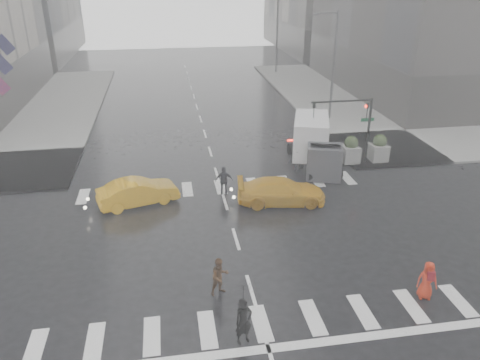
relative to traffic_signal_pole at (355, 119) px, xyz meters
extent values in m
plane|color=black|center=(-9.01, -8.01, -3.22)|extent=(120.00, 120.00, 0.00)
cube|color=slate|center=(10.49, 9.49, -3.14)|extent=(35.00, 35.00, 0.15)
cube|color=#2A2826|center=(19.99, 18.99, -1.02)|extent=(26.05, 26.05, 4.40)
cube|color=#2A2826|center=(19.99, 47.99, -1.02)|extent=(26.05, 26.05, 4.40)
cylinder|color=black|center=(0.99, -0.01, -0.97)|extent=(0.16, 0.16, 4.50)
cylinder|color=black|center=(-1.01, -0.01, 1.18)|extent=(4.00, 0.12, 0.12)
imported|color=black|center=(0.74, -0.01, 0.48)|extent=(0.16, 0.20, 1.00)
imported|color=black|center=(-2.81, -0.01, 0.68)|extent=(0.16, 0.20, 1.00)
sphere|color=#FF190C|center=(0.64, -0.01, 0.78)|extent=(0.20, 0.20, 0.20)
cube|color=#0D6030|center=(0.99, 0.29, -0.22)|extent=(0.90, 0.03, 0.22)
cylinder|color=#59595B|center=(1.99, 9.99, 1.28)|extent=(0.20, 0.20, 9.00)
cylinder|color=#59595B|center=(1.09, 9.99, 5.58)|extent=(1.80, 0.12, 0.12)
cube|color=#59595B|center=(0.19, 9.99, 5.48)|extent=(0.50, 0.22, 0.15)
cylinder|color=#59595B|center=(1.99, 29.99, 1.28)|extent=(0.20, 0.20, 9.00)
cube|color=slate|center=(-2.01, 0.19, -2.52)|extent=(1.10, 1.10, 1.10)
sphere|color=#203216|center=(-2.01, 0.19, -1.72)|extent=(0.90, 0.90, 0.90)
cube|color=slate|center=(-0.01, 0.19, -2.52)|extent=(1.10, 1.10, 1.10)
sphere|color=#203216|center=(-0.01, 0.19, -1.72)|extent=(0.90, 0.90, 0.90)
cube|color=slate|center=(1.99, 0.19, -2.52)|extent=(1.10, 1.10, 1.10)
sphere|color=#203216|center=(1.99, 0.19, -1.72)|extent=(0.90, 0.90, 0.90)
cube|color=#110F37|center=(-23.81, 10.49, 2.23)|extent=(1.54, 0.02, 1.66)
cube|color=#110F37|center=(-23.81, 11.99, 3.43)|extent=(1.54, 0.02, 1.66)
imported|color=black|center=(-9.80, -14.81, -2.32)|extent=(0.76, 0.62, 1.80)
imported|color=black|center=(-9.80, -14.81, -1.23)|extent=(1.23, 1.24, 0.88)
imported|color=#402816|center=(-10.27, -12.01, -2.40)|extent=(0.97, 0.88, 1.63)
imported|color=red|center=(-2.24, -13.58, -2.40)|extent=(0.91, 0.72, 1.62)
cube|color=maroon|center=(-2.24, -13.76, -2.07)|extent=(0.31, 0.23, 0.40)
imported|color=black|center=(-8.91, -3.01, -2.35)|extent=(1.07, 0.71, 1.73)
imported|color=black|center=(-3.88, -0.43, -2.39)|extent=(1.16, 0.79, 1.65)
imported|color=orange|center=(-13.78, -3.45, -2.49)|extent=(4.66, 2.71, 1.45)
imported|color=orange|center=(-5.91, -4.61, -2.51)|extent=(4.52, 2.47, 1.42)
cube|color=silver|center=(-2.54, 1.05, -1.35)|extent=(2.18, 4.18, 2.45)
cube|color=#313236|center=(-2.54, -1.86, -2.08)|extent=(2.09, 1.64, 2.09)
cube|color=black|center=(-2.54, -1.86, -1.44)|extent=(1.82, 0.82, 0.82)
cylinder|color=black|center=(-3.50, -2.04, -2.81)|extent=(0.25, 0.82, 0.82)
cylinder|color=black|center=(-1.59, -2.04, -2.81)|extent=(0.25, 0.82, 0.82)
cylinder|color=black|center=(-3.50, -0.04, -2.81)|extent=(0.25, 0.82, 0.82)
cylinder|color=black|center=(-1.59, -0.04, -2.81)|extent=(0.25, 0.82, 0.82)
cylinder|color=black|center=(-3.50, 2.50, -2.81)|extent=(0.25, 0.82, 0.82)
cylinder|color=black|center=(-1.59, 2.50, -2.81)|extent=(0.25, 0.82, 0.82)
camera|label=1|loc=(-11.98, -27.29, 8.84)|focal=35.00mm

